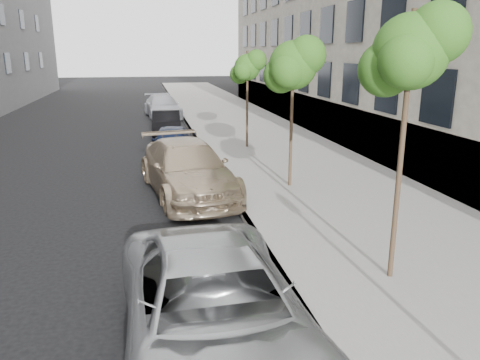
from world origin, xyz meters
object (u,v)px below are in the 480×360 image
object	(u,v)px
sedan_black	(166,124)
suv	(187,169)
sedan_blue	(171,142)
tree_near	(412,52)
tree_mid	(294,65)
minivan	(214,311)
sedan_rear	(163,106)
tree_far	(248,67)

from	to	relation	value
sedan_black	suv	bearing A→B (deg)	-87.07
sedan_blue	tree_near	bearing A→B (deg)	-67.37
tree_mid	suv	size ratio (longest dim) A/B	0.83
sedan_blue	suv	bearing A→B (deg)	-81.70
minivan	sedan_black	size ratio (longest dim) A/B	1.37
suv	sedan_black	size ratio (longest dim) A/B	1.39
minivan	suv	size ratio (longest dim) A/B	0.99
tree_mid	sedan_rear	xyz separation A→B (m)	(-3.33, 18.06, -3.19)
tree_far	suv	size ratio (longest dim) A/B	0.76
tree_mid	sedan_blue	size ratio (longest dim) A/B	1.23
tree_far	sedan_blue	xyz separation A→B (m)	(-3.49, -0.86, -3.02)
minivan	sedan_rear	bearing A→B (deg)	87.56
tree_near	tree_mid	world-z (taller)	tree_near
suv	tree_far	bearing A→B (deg)	53.86
tree_mid	sedan_blue	xyz separation A→B (m)	(-3.49, 5.64, -3.29)
tree_far	tree_mid	bearing A→B (deg)	-90.00
suv	sedan_black	xyz separation A→B (m)	(-0.13, 10.51, -0.15)
tree_near	suv	world-z (taller)	tree_near
tree_near	sedan_rear	size ratio (longest dim) A/B	0.97
tree_mid	sedan_rear	bearing A→B (deg)	100.44
tree_far	sedan_rear	size ratio (longest dim) A/B	0.83
suv	sedan_black	distance (m)	10.51
tree_far	sedan_rear	xyz separation A→B (m)	(-3.33, 11.56, -2.92)
sedan_blue	tree_mid	bearing A→B (deg)	-51.64
tree_mid	sedan_black	world-z (taller)	tree_mid
tree_near	sedan_rear	distance (m)	25.04
sedan_blue	sedan_black	world-z (taller)	sedan_black
minivan	tree_mid	bearing A→B (deg)	63.88
tree_near	suv	bearing A→B (deg)	116.65
tree_near	sedan_blue	distance (m)	13.16
minivan	suv	xyz separation A→B (m)	(0.38, 8.26, 0.04)
tree_far	sedan_black	size ratio (longest dim) A/B	1.05
sedan_blue	minivan	bearing A→B (deg)	-84.32
tree_near	sedan_rear	world-z (taller)	tree_near
tree_far	sedan_rear	world-z (taller)	tree_far
tree_mid	sedan_rear	size ratio (longest dim) A/B	0.91
sedan_blue	sedan_black	bearing A→B (deg)	96.11
tree_near	tree_far	world-z (taller)	tree_near
tree_mid	tree_far	bearing A→B (deg)	90.00
sedan_rear	sedan_black	bearing A→B (deg)	-96.89
sedan_black	sedan_rear	bearing A→B (deg)	91.28
sedan_rear	sedan_blue	bearing A→B (deg)	-96.68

